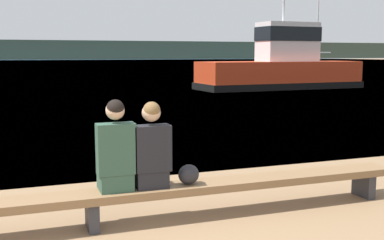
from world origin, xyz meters
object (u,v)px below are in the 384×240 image
object	(u,v)px
person_right	(151,150)
tugboat_red	(282,68)
moored_sailboat	(319,72)
person_left	(116,151)
shopping_bag	(189,174)
bench_main	(92,199)

from	to	relation	value
person_right	tugboat_red	size ratio (longest dim) A/B	0.10
tugboat_red	moored_sailboat	bearing A→B (deg)	-48.79
person_left	shopping_bag	world-z (taller)	person_left
person_left	person_right	world-z (taller)	person_left
shopping_bag	tugboat_red	bearing A→B (deg)	56.94
person_right	moored_sailboat	distance (m)	34.03
person_right	moored_sailboat	xyz separation A→B (m)	(20.85, 26.90, -0.27)
bench_main	tugboat_red	xyz separation A→B (m)	(13.74, 19.28, 0.84)
bench_main	person_left	bearing A→B (deg)	0.56
bench_main	tugboat_red	bearing A→B (deg)	54.53
bench_main	moored_sailboat	distance (m)	34.48
person_left	moored_sailboat	distance (m)	34.30
bench_main	person_right	bearing A→B (deg)	0.28
person_right	tugboat_red	world-z (taller)	tugboat_red
tugboat_red	bench_main	bearing A→B (deg)	141.52
person_left	person_right	distance (m)	0.42
person_right	shopping_bag	bearing A→B (deg)	-1.84
person_left	person_right	bearing A→B (deg)	0.09
person_right	shopping_bag	distance (m)	0.57
bench_main	person_left	world-z (taller)	person_left
person_left	moored_sailboat	size ratio (longest dim) A/B	0.15
person_left	moored_sailboat	bearing A→B (deg)	51.66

